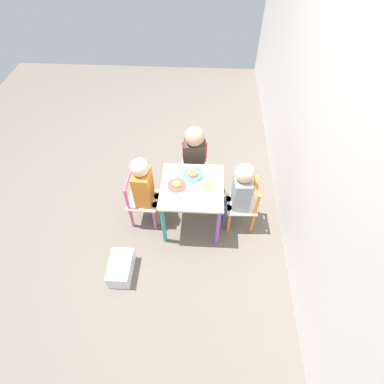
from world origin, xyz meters
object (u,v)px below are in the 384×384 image
child_left (194,156)px  plate_left (193,174)px  chair_red (194,168)px  plate_front (177,185)px  chair_pink (141,201)px  kids_table (192,193)px  storage_bin (121,268)px  child_back (239,191)px  chair_orange (244,205)px  plate_back (207,186)px  child_front (145,187)px

child_left → plate_left: (0.28, 0.00, 0.04)m
chair_red → plate_front: plate_front is taller
chair_pink → plate_left: size_ratio=2.83×
plate_front → child_left: bearing=163.0°
chair_red → child_left: child_left is taller
chair_red → plate_left: (0.34, 0.00, 0.25)m
kids_table → plate_front: bearing=-90.0°
plate_front → storage_bin: 0.83m
child_back → storage_bin: (0.58, -0.96, -0.37)m
chair_orange → child_back: 0.20m
plate_back → child_back: bearing=93.4°
chair_red → chair_pink: bearing=-136.1°
child_back → storage_bin: size_ratio=2.52×
kids_table → chair_pink: (-0.01, -0.46, -0.16)m
chair_orange → plate_left: bearing=-105.5°
child_front → child_left: bearing=-43.7°
chair_pink → child_left: bearing=-47.9°
plate_back → storage_bin: size_ratio=0.68×
chair_orange → child_left: (-0.39, -0.47, 0.22)m
plate_back → storage_bin: plate_back is taller
plate_left → storage_bin: plate_left is taller
child_back → storage_bin: 1.18m
kids_table → chair_red: chair_red is taller
child_back → chair_red: bearing=-140.1°
plate_back → chair_red: bearing=-164.2°
chair_orange → child_left: size_ratio=0.67×
kids_table → chair_pink: bearing=-91.8°
kids_table → chair_orange: (-0.02, 0.46, -0.16)m
chair_orange → chair_red: 0.64m
chair_orange → plate_back: 0.42m
plate_back → plate_front: same height
chair_orange → child_front: (0.01, -0.86, 0.19)m
kids_table → plate_left: 0.16m
chair_red → plate_front: size_ratio=3.25×
kids_table → plate_back: (0.00, 0.13, 0.10)m
chair_orange → storage_bin: chair_orange is taller
chair_red → plate_front: (0.46, -0.12, 0.25)m
child_left → plate_back: bearing=-72.6°
chair_orange → chair_red: size_ratio=1.00×
child_front → plate_left: size_ratio=4.16×
child_back → plate_front: 0.53m
kids_table → child_left: size_ratio=0.68×
chair_pink → plate_front: (0.01, 0.34, 0.25)m
child_back → plate_back: (0.02, -0.27, 0.07)m
child_back → chair_pink: bearing=-92.2°
child_left → kids_table: bearing=-90.0°
child_back → plate_left: child_back is taller
plate_left → storage_bin: (0.69, -0.56, -0.43)m
chair_orange → plate_back: (0.02, -0.34, 0.25)m
storage_bin → chair_red: bearing=151.6°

